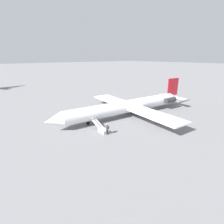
% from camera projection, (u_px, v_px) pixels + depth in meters
% --- Properties ---
extents(ground_plane, '(600.00, 600.00, 0.00)m').
position_uv_depth(ground_plane, '(126.00, 116.00, 34.83)').
color(ground_plane, slate).
extents(airplane_main, '(31.70, 24.29, 6.54)m').
position_uv_depth(airplane_main, '(130.00, 106.00, 34.73)').
color(airplane_main, white).
rests_on(airplane_main, ground).
extents(boarding_stairs, '(1.38, 4.09, 1.65)m').
position_uv_depth(boarding_stairs, '(102.00, 129.00, 27.66)').
color(boarding_stairs, '#B2B2B7').
rests_on(boarding_stairs, ground).
extents(passenger, '(0.36, 0.55, 1.74)m').
position_uv_depth(passenger, '(107.00, 128.00, 26.34)').
color(passenger, '#23232D').
rests_on(passenger, ground).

